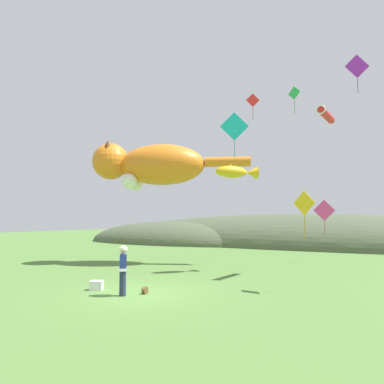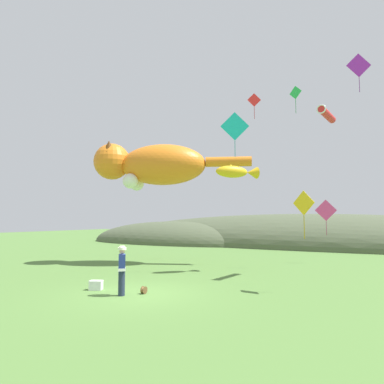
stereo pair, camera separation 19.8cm
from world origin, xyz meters
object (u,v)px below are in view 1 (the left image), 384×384
object	(u,v)px
kite_diamond_red	(253,101)
kite_diamond_pink	(324,211)
festival_attendant	(123,269)
kite_diamond_violet	(357,66)
kite_fish_windsock	(236,172)
kite_spool	(145,290)
kite_diamond_teal	(234,127)
kite_diamond_green	(294,93)
picnic_cooler	(97,285)
kite_giant_cat	(151,165)
kite_tube_streamer	(326,115)
kite_diamond_gold	(304,204)

from	to	relation	value
kite_diamond_red	kite_diamond_pink	world-z (taller)	kite_diamond_red
kite_diamond_red	festival_attendant	bearing A→B (deg)	-92.21
kite_diamond_red	kite_diamond_pink	bearing A→B (deg)	3.02
festival_attendant	kite_diamond_red	size ratio (longest dim) A/B	0.94
festival_attendant	kite_diamond_violet	size ratio (longest dim) A/B	0.76
kite_fish_windsock	festival_attendant	bearing A→B (deg)	-102.23
kite_spool	kite_fish_windsock	size ratio (longest dim) A/B	0.12
kite_diamond_teal	kite_diamond_violet	size ratio (longest dim) A/B	1.05
festival_attendant	kite_fish_windsock	distance (m)	8.50
kite_diamond_teal	kite_diamond_green	distance (m)	5.83
picnic_cooler	kite_giant_cat	bearing A→B (deg)	111.28
kite_tube_streamer	kite_spool	bearing A→B (deg)	-127.28
kite_giant_cat	kite_diamond_teal	xyz separation A→B (m)	(6.01, -0.75, 1.52)
kite_diamond_violet	kite_fish_windsock	bearing A→B (deg)	-139.72
kite_tube_streamer	kite_diamond_teal	bearing A→B (deg)	-169.52
kite_tube_streamer	kite_diamond_green	xyz separation A→B (m)	(-2.30, 3.70, 2.73)
kite_diamond_teal	kite_diamond_pink	xyz separation A→B (m)	(3.53, 6.34, -4.41)
kite_giant_cat	kite_diamond_red	distance (m)	8.87
kite_fish_windsock	kite_tube_streamer	world-z (taller)	kite_tube_streamer
kite_diamond_teal	kite_diamond_green	xyz separation A→B (m)	(2.22, 4.53, 2.92)
festival_attendant	kite_diamond_teal	world-z (taller)	kite_diamond_teal
picnic_cooler	kite_diamond_green	world-z (taller)	kite_diamond_green
kite_tube_streamer	kite_giant_cat	bearing A→B (deg)	-179.53
kite_diamond_green	festival_attendant	bearing A→B (deg)	-107.87
kite_tube_streamer	kite_diamond_gold	bearing A→B (deg)	-95.36
kite_giant_cat	kite_diamond_gold	distance (m)	11.26
kite_diamond_teal	kite_diamond_pink	bearing A→B (deg)	60.85
picnic_cooler	kite_tube_streamer	bearing A→B (deg)	45.19
kite_fish_windsock	kite_diamond_red	world-z (taller)	kite_diamond_red
kite_diamond_pink	kite_spool	bearing A→B (deg)	-109.61
kite_giant_cat	kite_diamond_red	world-z (taller)	kite_diamond_red
festival_attendant	kite_fish_windsock	xyz separation A→B (m)	(1.55, 7.17, 4.30)
kite_diamond_teal	kite_diamond_green	world-z (taller)	kite_diamond_green
festival_attendant	kite_spool	bearing A→B (deg)	52.11
picnic_cooler	kite_diamond_red	bearing A→B (deg)	80.95
kite_giant_cat	kite_diamond_pink	distance (m)	11.43
picnic_cooler	kite_fish_windsock	xyz separation A→B (m)	(3.10, 6.88, 5.08)
festival_attendant	kite_spool	world-z (taller)	festival_attendant
festival_attendant	kite_diamond_green	distance (m)	15.57
festival_attendant	kite_giant_cat	xyz separation A→B (m)	(-4.49, 7.83, 5.23)
kite_tube_streamer	kite_diamond_red	distance (m)	8.32
kite_diamond_violet	kite_tube_streamer	bearing A→B (deg)	-107.17
kite_spool	kite_diamond_violet	xyz separation A→B (m)	(6.81, 11.40, 11.61)
kite_spool	kite_giant_cat	distance (m)	10.64
kite_spool	kite_diamond_green	world-z (taller)	kite_diamond_green
picnic_cooler	kite_tube_streamer	world-z (taller)	kite_tube_streamer
picnic_cooler	kite_diamond_pink	world-z (taller)	kite_diamond_pink
kite_tube_streamer	kite_fish_windsock	bearing A→B (deg)	-170.44
kite_fish_windsock	kite_diamond_red	size ratio (longest dim) A/B	1.19
picnic_cooler	kite_diamond_gold	distance (m)	8.66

